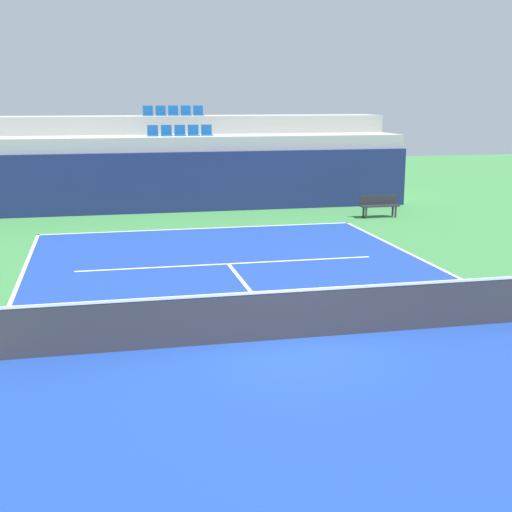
# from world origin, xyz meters

# --- Properties ---
(ground_plane) EXTENTS (80.00, 80.00, 0.00)m
(ground_plane) POSITION_xyz_m (0.00, 0.00, 0.00)
(ground_plane) COLOR #387A3D
(court_surface) EXTENTS (11.00, 24.00, 0.01)m
(court_surface) POSITION_xyz_m (0.00, 0.00, 0.01)
(court_surface) COLOR navy
(court_surface) RESTS_ON ground_plane
(baseline_far) EXTENTS (11.00, 0.10, 0.00)m
(baseline_far) POSITION_xyz_m (0.00, 11.95, 0.01)
(baseline_far) COLOR white
(baseline_far) RESTS_ON court_surface
(service_line_far) EXTENTS (8.26, 0.10, 0.00)m
(service_line_far) POSITION_xyz_m (0.00, 6.40, 0.01)
(service_line_far) COLOR white
(service_line_far) RESTS_ON court_surface
(centre_service_line) EXTENTS (0.10, 6.40, 0.00)m
(centre_service_line) POSITION_xyz_m (0.00, 3.20, 0.01)
(centre_service_line) COLOR white
(centre_service_line) RESTS_ON court_surface
(back_wall) EXTENTS (18.72, 0.30, 2.39)m
(back_wall) POSITION_xyz_m (0.00, 15.88, 1.19)
(back_wall) COLOR navy
(back_wall) RESTS_ON ground_plane
(stands_tier_lower) EXTENTS (18.72, 2.40, 2.96)m
(stands_tier_lower) POSITION_xyz_m (0.00, 17.23, 1.48)
(stands_tier_lower) COLOR #9E9E99
(stands_tier_lower) RESTS_ON ground_plane
(stands_tier_upper) EXTENTS (18.72, 2.40, 3.72)m
(stands_tier_upper) POSITION_xyz_m (0.00, 19.63, 1.86)
(stands_tier_upper) COLOR #9E9E99
(stands_tier_upper) RESTS_ON ground_plane
(seating_row_lower) EXTENTS (2.67, 0.44, 0.44)m
(seating_row_lower) POSITION_xyz_m (0.00, 17.32, 3.08)
(seating_row_lower) COLOR #145193
(seating_row_lower) RESTS_ON stands_tier_lower
(seating_row_upper) EXTENTS (2.67, 0.44, 0.44)m
(seating_row_upper) POSITION_xyz_m (0.00, 19.72, 3.84)
(seating_row_upper) COLOR #145193
(seating_row_upper) RESTS_ON stands_tier_upper
(tennis_net) EXTENTS (11.08, 0.08, 1.07)m
(tennis_net) POSITION_xyz_m (0.00, 0.00, 0.51)
(tennis_net) COLOR black
(tennis_net) RESTS_ON court_surface
(player_bench) EXTENTS (1.50, 0.40, 0.85)m
(player_bench) POSITION_xyz_m (7.08, 12.95, 0.51)
(player_bench) COLOR #232328
(player_bench) RESTS_ON ground_plane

